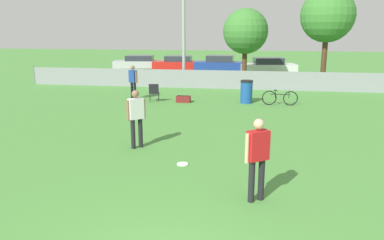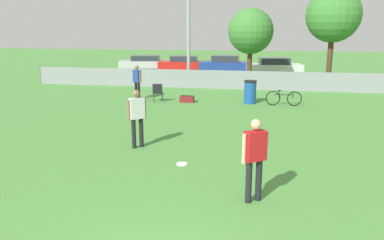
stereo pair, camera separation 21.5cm
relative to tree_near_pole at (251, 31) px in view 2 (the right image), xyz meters
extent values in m
cube|color=gray|center=(-0.51, -3.29, -2.78)|extent=(25.66, 0.03, 1.10)
cylinder|color=slate|center=(-13.34, -3.29, -2.72)|extent=(0.07, 0.07, 1.21)
cylinder|color=#9E9EA3|center=(-3.65, -2.54, 1.24)|extent=(0.20, 0.20, 9.14)
cylinder|color=#4C331E|center=(0.00, 0.00, -2.21)|extent=(0.32, 0.32, 2.24)
sphere|color=#3D7F33|center=(0.00, 0.00, 0.02)|extent=(2.96, 2.96, 2.96)
cylinder|color=#4C331E|center=(4.84, -1.41, -1.79)|extent=(0.32, 0.32, 3.08)
sphere|color=#3D7F33|center=(4.84, -1.41, 0.94)|extent=(3.19, 3.19, 3.19)
cylinder|color=black|center=(-2.83, -15.23, -2.88)|extent=(0.13, 0.13, 0.90)
cylinder|color=black|center=(-2.65, -15.07, -2.88)|extent=(0.13, 0.13, 0.90)
cube|color=silver|center=(-2.74, -15.15, -2.13)|extent=(0.47, 0.45, 0.61)
sphere|color=#8C664C|center=(-2.74, -15.15, -1.69)|extent=(0.21, 0.21, 0.21)
cylinder|color=#8C664C|center=(-2.93, -15.32, -2.16)|extent=(0.08, 0.08, 0.60)
cylinder|color=#8C664C|center=(-2.54, -14.98, -2.16)|extent=(0.08, 0.08, 0.60)
cylinder|color=black|center=(0.67, -18.26, -2.88)|extent=(0.13, 0.13, 0.90)
cylinder|color=black|center=(0.87, -18.12, -2.88)|extent=(0.13, 0.13, 0.90)
cube|color=red|center=(0.77, -18.19, -2.13)|extent=(0.48, 0.43, 0.61)
sphere|color=#D8AD8C|center=(0.77, -18.19, -1.69)|extent=(0.21, 0.21, 0.21)
cylinder|color=#D8AD8C|center=(0.56, -18.34, -2.16)|extent=(0.08, 0.08, 0.60)
cylinder|color=#D8AD8C|center=(0.98, -18.05, -2.16)|extent=(0.08, 0.08, 0.60)
cylinder|color=black|center=(-5.24, -7.53, -2.89)|extent=(0.13, 0.13, 0.87)
cylinder|color=black|center=(-5.44, -7.41, -2.89)|extent=(0.13, 0.13, 0.87)
cube|color=navy|center=(-5.34, -7.47, -2.16)|extent=(0.47, 0.41, 0.61)
sphere|color=#8C664C|center=(-5.34, -7.47, -1.72)|extent=(0.21, 0.21, 0.21)
cylinder|color=#8C664C|center=(-5.13, -7.60, -2.19)|extent=(0.08, 0.08, 0.60)
cylinder|color=#8C664C|center=(-5.55, -7.34, -2.19)|extent=(0.08, 0.08, 0.60)
cylinder|color=white|center=(-1.13, -16.35, -3.32)|extent=(0.30, 0.30, 0.03)
torus|color=white|center=(-1.13, -16.35, -3.31)|extent=(0.30, 0.30, 0.03)
cylinder|color=#333338|center=(-4.00, -7.57, -3.13)|extent=(0.02, 0.02, 0.41)
cylinder|color=#333338|center=(-4.41, -7.65, -3.13)|extent=(0.02, 0.02, 0.41)
cylinder|color=#333338|center=(-3.92, -7.99, -3.13)|extent=(0.02, 0.02, 0.41)
cylinder|color=#333338|center=(-4.33, -8.07, -3.13)|extent=(0.02, 0.02, 0.41)
cube|color=black|center=(-4.16, -7.82, -2.91)|extent=(0.56, 0.56, 0.03)
cube|color=black|center=(-4.12, -8.04, -2.67)|extent=(0.47, 0.11, 0.46)
torus|color=black|center=(1.40, -7.83, -2.99)|extent=(0.68, 0.06, 0.68)
torus|color=black|center=(2.37, -7.81, -2.99)|extent=(0.68, 0.06, 0.68)
cylinder|color=black|center=(1.89, -7.82, -2.82)|extent=(0.90, 0.06, 0.04)
cylinder|color=black|center=(1.67, -7.82, -2.82)|extent=(0.03, 0.03, 0.35)
cylinder|color=black|center=(2.29, -7.81, -2.82)|extent=(0.03, 0.03, 0.32)
cube|color=black|center=(1.67, -7.82, -2.62)|extent=(0.16, 0.06, 0.04)
cylinder|color=black|center=(2.29, -7.81, -2.66)|extent=(0.04, 0.44, 0.03)
cylinder|color=#194C99|center=(0.32, -7.53, -2.82)|extent=(0.57, 0.57, 1.02)
cylinder|color=black|center=(0.32, -7.53, -2.27)|extent=(0.60, 0.60, 0.08)
cube|color=maroon|center=(-2.70, -7.82, -3.18)|extent=(0.68, 0.37, 0.31)
cube|color=black|center=(-2.70, -7.82, -3.01)|extent=(0.58, 0.04, 0.02)
cylinder|color=black|center=(-7.97, 7.28, -3.02)|extent=(0.63, 0.26, 0.61)
cylinder|color=black|center=(-7.75, 5.75, -3.02)|extent=(0.63, 0.26, 0.61)
cylinder|color=black|center=(-10.71, 6.89, -3.02)|extent=(0.63, 0.26, 0.61)
cylinder|color=black|center=(-10.49, 5.36, -3.02)|extent=(0.63, 0.26, 0.61)
cube|color=#B7B7BC|center=(-9.23, 6.32, -2.83)|extent=(4.66, 2.38, 0.60)
cube|color=#2D333D|center=(-9.23, 6.32, -2.30)|extent=(2.51, 1.86, 0.45)
cylinder|color=black|center=(-4.47, 6.92, -3.02)|extent=(0.63, 0.22, 0.62)
cylinder|color=black|center=(-4.36, 5.33, -3.02)|extent=(0.63, 0.22, 0.62)
cylinder|color=black|center=(-7.10, 6.74, -3.02)|extent=(0.63, 0.22, 0.62)
cylinder|color=black|center=(-6.99, 5.16, -3.02)|extent=(0.63, 0.22, 0.62)
cube|color=red|center=(-5.73, 6.04, -2.82)|extent=(4.36, 2.09, 0.62)
cube|color=#2D333D|center=(-5.73, 6.04, -2.28)|extent=(2.31, 1.74, 0.46)
cylinder|color=black|center=(-0.84, 5.99, -2.99)|extent=(0.67, 0.20, 0.67)
cylinder|color=black|center=(-0.88, 4.50, -2.99)|extent=(0.67, 0.20, 0.67)
cylinder|color=black|center=(-3.36, 6.05, -2.99)|extent=(0.67, 0.20, 0.67)
cylinder|color=black|center=(-3.40, 4.56, -2.99)|extent=(0.67, 0.20, 0.67)
cube|color=navy|center=(-2.12, 5.28, -2.77)|extent=(4.12, 1.81, 0.68)
cube|color=#2D333D|center=(-2.12, 5.28, -2.18)|extent=(2.16, 1.56, 0.51)
cylinder|color=black|center=(2.88, 5.37, -3.01)|extent=(0.65, 0.28, 0.63)
cylinder|color=black|center=(3.15, 3.82, -3.01)|extent=(0.65, 0.28, 0.63)
cylinder|color=black|center=(0.31, 4.93, -3.01)|extent=(0.65, 0.28, 0.63)
cylinder|color=black|center=(0.57, 3.38, -3.01)|extent=(0.65, 0.28, 0.63)
cube|color=white|center=(1.73, 4.38, -2.80)|extent=(4.46, 2.47, 0.65)
cube|color=#2D333D|center=(1.73, 4.38, -2.24)|extent=(2.43, 1.92, 0.49)
camera|label=1|loc=(0.62, -25.47, 0.13)|focal=35.00mm
camera|label=2|loc=(0.84, -25.43, 0.13)|focal=35.00mm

